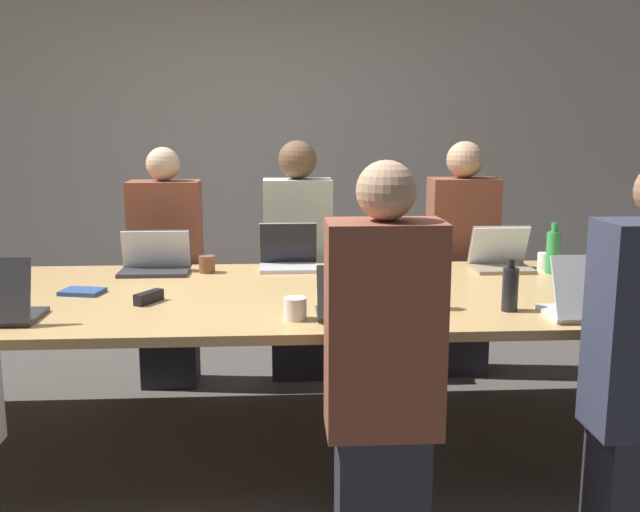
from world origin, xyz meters
TOP-DOWN VIEW (x-y plane):
  - ground_plane at (0.00, 0.00)m, footprint 24.00×24.00m
  - curtain_wall at (0.00, 2.48)m, footprint 12.00×0.06m
  - conference_table at (0.00, 0.00)m, footprint 4.54×1.36m
  - laptop_far_center at (0.15, 0.56)m, footprint 0.31×0.23m
  - person_far_center at (0.21, 0.94)m, footprint 0.40×0.24m
  - cup_far_center at (0.40, 0.50)m, footprint 0.08×0.08m
  - laptop_near_midright at (0.42, -0.47)m, footprint 0.35×0.22m
  - person_near_midright at (0.46, -0.87)m, footprint 0.40×0.24m
  - cup_near_midright at (0.16, -0.47)m, footprint 0.09×0.09m
  - bottle_near_midright at (0.72, -0.34)m, footprint 0.07×0.07m
  - laptop_far_right at (1.28, 0.45)m, footprint 0.31×0.24m
  - person_far_right at (1.20, 0.96)m, footprint 0.40×0.24m
  - cup_far_right at (1.51, 0.40)m, footprint 0.08×0.08m
  - bottle_far_right at (1.52, 0.34)m, footprint 0.07×0.07m
  - laptop_far_midleft at (-0.55, 0.48)m, footprint 0.36×0.22m
  - person_far_midleft at (-0.55, 0.85)m, footprint 0.40×0.24m
  - cup_far_midleft at (-0.28, 0.46)m, footprint 0.08×0.08m
  - laptop_near_right at (1.34, -0.52)m, footprint 0.34×0.27m
  - bottle_near_right at (1.06, -0.39)m, footprint 0.07×0.07m
  - stapler at (-0.47, -0.17)m, footprint 0.12×0.15m
  - notebook at (-0.81, 0.02)m, footprint 0.21×0.17m

SIDE VIEW (x-z plane):
  - ground_plane at x=0.00m, z-range 0.00..0.00m
  - person_far_midleft at x=-0.55m, z-range -0.02..1.37m
  - person_near_midright at x=0.46m, z-range -0.02..1.38m
  - person_far_right at x=1.20m, z-range -0.02..1.40m
  - person_far_center at x=0.21m, z-range -0.02..1.41m
  - conference_table at x=0.00m, z-range 0.33..1.08m
  - notebook at x=-0.81m, z-range 0.75..0.77m
  - stapler at x=-0.47m, z-range 0.75..0.80m
  - cup_far_center at x=0.40m, z-range 0.75..0.84m
  - cup_far_midleft at x=-0.28m, z-range 0.75..0.84m
  - cup_near_midright at x=0.16m, z-range 0.75..0.84m
  - cup_far_right at x=1.51m, z-range 0.75..0.85m
  - laptop_near_midright at x=0.42m, z-range 0.71..0.92m
  - laptop_far_midleft at x=-0.55m, z-range 0.70..0.93m
  - laptop_far_right at x=1.28m, z-range 0.70..0.94m
  - laptop_far_center at x=0.15m, z-range 0.70..0.94m
  - laptop_near_right at x=1.34m, z-range 0.69..0.95m
  - bottle_near_midright at x=0.72m, z-range 0.74..0.95m
  - bottle_near_right at x=1.06m, z-range 0.73..0.95m
  - bottle_far_right at x=1.52m, z-range 0.73..1.00m
  - curtain_wall at x=0.00m, z-range 0.00..2.80m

